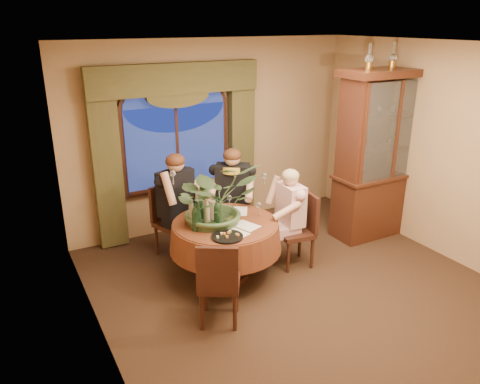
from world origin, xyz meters
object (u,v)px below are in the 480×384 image
person_back (176,207)px  person_scarf (233,199)px  stoneware_vase (212,210)px  wine_bottle_5 (217,212)px  chair_back_right (234,214)px  oil_lamp_right (416,54)px  oil_lamp_left (369,56)px  wine_bottle_3 (192,213)px  chair_right (295,231)px  person_pink (290,217)px  wine_bottle_0 (195,218)px  chair_back (173,222)px  wine_bottle_1 (207,212)px  wine_bottle_2 (200,208)px  dining_table (226,250)px  olive_bowl (232,221)px  china_cabinet (382,155)px  centerpiece_plant (215,170)px  oil_lamp_center (393,55)px  chair_front_left (219,281)px  wine_bottle_4 (197,215)px

person_back → person_scarf: bearing=152.4°
stoneware_vase → wine_bottle_5: (-0.01, -0.16, 0.03)m
chair_back_right → oil_lamp_right: bearing=-158.6°
oil_lamp_left → wine_bottle_3: bearing=-179.3°
chair_right → wine_bottle_3: size_ratio=2.91×
chair_right → person_pink: size_ratio=0.74×
wine_bottle_0 → oil_lamp_right: bearing=3.0°
chair_back → wine_bottle_1: (0.11, -0.86, 0.44)m
wine_bottle_3 → stoneware_vase: bearing=5.7°
wine_bottle_2 → chair_right: bearing=-14.9°
oil_lamp_left → stoneware_vase: oil_lamp_left is taller
dining_table → person_pink: bearing=-2.4°
olive_bowl → china_cabinet: bearing=4.1°
oil_lamp_left → person_pink: 2.32m
oil_lamp_left → centerpiece_plant: (-2.26, -0.04, -1.19)m
oil_lamp_center → wine_bottle_3: size_ratio=1.03×
oil_lamp_right → person_pink: oil_lamp_right is taller
oil_lamp_center → chair_back: oil_lamp_center is taller
china_cabinet → wine_bottle_2: bearing=178.9°
chair_right → centerpiece_plant: (-1.02, 0.22, 0.91)m
person_back → olive_bowl: bearing=92.4°
chair_front_left → centerpiece_plant: size_ratio=0.85×
person_pink → wine_bottle_1: (-1.14, 0.05, 0.27)m
oil_lamp_right → chair_back_right: 3.34m
wine_bottle_5 → dining_table: bearing=15.2°
chair_front_left → china_cabinet: bearing=47.3°
oil_lamp_left → person_pink: oil_lamp_left is taller
person_pink → stoneware_vase: bearing=83.6°
china_cabinet → oil_lamp_center: oil_lamp_center is taller
oil_lamp_right → chair_back_right: oil_lamp_right is taller
olive_bowl → wine_bottle_4: size_ratio=0.53×
china_cabinet → wine_bottle_0: china_cabinet is taller
china_cabinet → wine_bottle_4: 2.98m
dining_table → olive_bowl: olive_bowl is taller
wine_bottle_4 → oil_lamp_left: bearing=3.0°
oil_lamp_center → wine_bottle_0: bearing=-176.5°
oil_lamp_right → wine_bottle_1: (-3.25, -0.11, -1.67)m
olive_bowl → wine_bottle_1: size_ratio=0.53×
chair_back → wine_bottle_0: wine_bottle_0 is taller
wine_bottle_0 → wine_bottle_3: 0.15m
chair_right → chair_back_right: 0.96m
person_back → chair_right: bearing=121.6°
wine_bottle_1 → oil_lamp_left: bearing=2.6°
person_pink → wine_bottle_0: size_ratio=3.92×
chair_right → person_back: (-1.25, 0.93, 0.25)m
wine_bottle_3 → chair_right: bearing=-9.8°
chair_back → oil_lamp_right: bearing=146.2°
person_scarf → centerpiece_plant: 1.07m
dining_table → stoneware_vase: stoneware_vase is taller
wine_bottle_3 → wine_bottle_5: bearing=-26.0°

